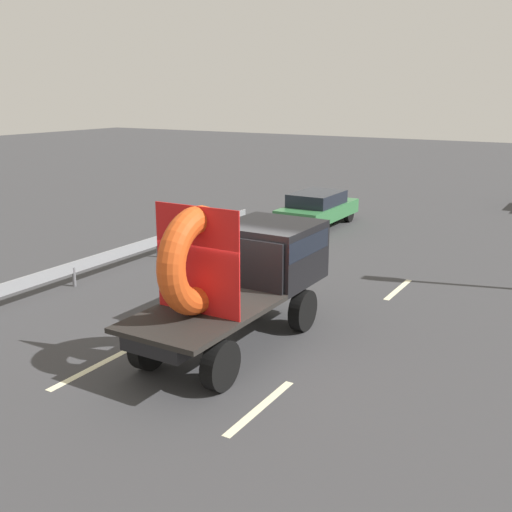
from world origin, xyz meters
TOP-DOWN VIEW (x-y plane):
  - ground_plane at (0.00, 0.00)m, footprint 120.00×120.00m
  - flatbed_truck at (0.12, 0.64)m, footprint 2.02×5.36m
  - distant_sedan at (-3.52, 11.95)m, footprint 1.83×4.27m
  - guardrail at (-5.99, 3.07)m, footprint 0.10×14.55m
  - lane_dash_left_near at (-1.70, -2.22)m, footprint 0.16×2.34m
  - lane_dash_left_far at (-1.70, 5.62)m, footprint 0.16×2.57m
  - lane_dash_right_near at (1.93, -1.90)m, footprint 0.16×2.18m
  - lane_dash_right_far at (1.93, 5.63)m, footprint 0.16×2.02m

SIDE VIEW (x-z plane):
  - ground_plane at x=0.00m, z-range 0.00..0.00m
  - lane_dash_left_near at x=-1.70m, z-range 0.00..0.01m
  - lane_dash_left_far at x=-1.70m, z-range 0.00..0.01m
  - lane_dash_right_near at x=1.93m, z-range 0.00..0.01m
  - lane_dash_right_far at x=1.93m, z-range 0.00..0.01m
  - guardrail at x=-5.99m, z-range 0.17..0.88m
  - distant_sedan at x=-3.52m, z-range 0.05..1.44m
  - flatbed_truck at x=0.12m, z-range 0.00..3.26m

